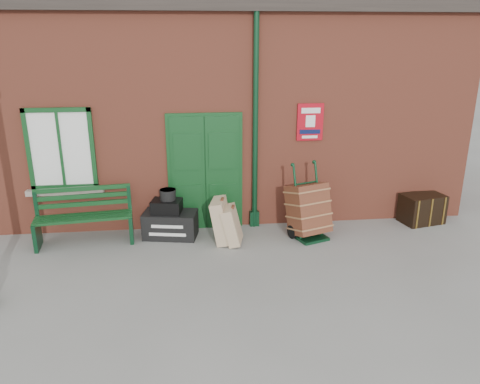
{
  "coord_description": "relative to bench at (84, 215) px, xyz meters",
  "views": [
    {
      "loc": [
        -0.59,
        -7.11,
        3.61
      ],
      "look_at": [
        0.27,
        0.6,
        1.0
      ],
      "focal_mm": 35.0,
      "sensor_mm": 36.0,
      "label": 1
    }
  ],
  "objects": [
    {
      "name": "suitcase_front",
      "position": [
        2.65,
        -0.36,
        -0.17
      ],
      "size": [
        0.46,
        0.58,
        0.71
      ],
      "primitive_type": "cube",
      "rotation": [
        0.0,
        -0.24,
        -0.22
      ],
      "color": "tan",
      "rests_on": "ground"
    },
    {
      "name": "station_building",
      "position": [
        2.52,
        2.47,
        1.63
      ],
      "size": [
        10.3,
        4.3,
        4.36
      ],
      "color": "#A14A34",
      "rests_on": "ground"
    },
    {
      "name": "hatbox",
      "position": [
        1.51,
        0.09,
        0.3
      ],
      "size": [
        0.34,
        0.34,
        0.19
      ],
      "primitive_type": "cylinder",
      "rotation": [
        0.0,
        0.0,
        -0.19
      ],
      "color": "black",
      "rests_on": "strongbox"
    },
    {
      "name": "houdini_trunk",
      "position": [
        1.53,
        0.06,
        -0.29
      ],
      "size": [
        1.06,
        0.71,
        0.49
      ],
      "primitive_type": "cube",
      "rotation": [
        0.0,
        0.0,
        -0.19
      ],
      "color": "black",
      "rests_on": "ground"
    },
    {
      "name": "bench",
      "position": [
        0.0,
        0.0,
        0.0
      ],
      "size": [
        1.74,
        0.71,
        1.05
      ],
      "rotation": [
        0.0,
        0.0,
        0.11
      ],
      "color": "#113E1A",
      "rests_on": "ground"
    },
    {
      "name": "dark_trunk",
      "position": [
        6.56,
        0.23,
        -0.24
      ],
      "size": [
        0.9,
        0.69,
        0.58
      ],
      "primitive_type": "cube",
      "rotation": [
        0.0,
        0.0,
        0.22
      ],
      "color": "black",
      "rests_on": "ground"
    },
    {
      "name": "strongbox",
      "position": [
        1.48,
        0.06,
        0.08
      ],
      "size": [
        0.6,
        0.48,
        0.24
      ],
      "primitive_type": "cube",
      "rotation": [
        0.0,
        0.0,
        -0.19
      ],
      "color": "black",
      "rests_on": "houdini_trunk"
    },
    {
      "name": "suitcase_back",
      "position": [
        2.47,
        -0.26,
        -0.12
      ],
      "size": [
        0.48,
        0.63,
        0.82
      ],
      "primitive_type": "cube",
      "rotation": [
        0.0,
        -0.18,
        -0.22
      ],
      "color": "tan",
      "rests_on": "ground"
    },
    {
      "name": "porter_trolley",
      "position": [
        4.09,
        -0.21,
        0.0
      ],
      "size": [
        0.87,
        0.9,
        1.37
      ],
      "rotation": [
        0.0,
        0.0,
        0.35
      ],
      "color": "#0C321B",
      "rests_on": "ground"
    },
    {
      "name": "ground",
      "position": [
        2.52,
        -1.02,
        -0.53
      ],
      "size": [
        80.0,
        80.0,
        0.0
      ],
      "primitive_type": "plane",
      "color": "gray",
      "rests_on": "ground"
    }
  ]
}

